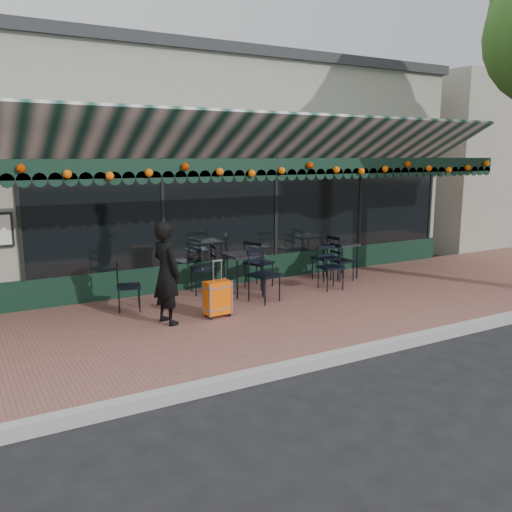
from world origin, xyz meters
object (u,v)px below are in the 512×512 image
chair_a_front (331,268)px  chair_b_left (204,269)px  chair_a_right (342,261)px  chair_a_left (326,258)px  chair_b_front (264,275)px  cafe_table_a (341,247)px  chair_b_right (259,263)px  cafe_table_b (243,258)px  chair_solo (129,287)px  suitcase (218,298)px  woman (167,273)px

chair_a_front → chair_b_left: (-2.21, 0.91, 0.04)m
chair_a_right → chair_a_left: bearing=57.4°
chair_a_right → chair_b_front: (-2.18, -0.60, 0.07)m
cafe_table_a → chair_b_front: chair_b_front is taller
chair_b_right → chair_b_left: bearing=62.7°
cafe_table_b → chair_a_left: (2.00, 0.19, -0.23)m
chair_a_left → chair_b_left: size_ratio=0.99×
chair_a_left → chair_solo: bearing=-89.6°
suitcase → chair_b_right: bearing=37.6°
cafe_table_b → chair_solo: size_ratio=0.97×
chair_a_right → chair_solo: chair_solo is taller
cafe_table_a → chair_a_right: chair_a_right is taller
suitcase → chair_solo: (-1.09, 1.05, 0.09)m
woman → chair_a_left: size_ratio=1.72×
cafe_table_b → chair_a_right: size_ratio=0.97×
woman → chair_b_right: woman is taller
chair_b_left → chair_solo: size_ratio=1.16×
chair_b_right → cafe_table_b: bearing=100.5°
cafe_table_a → chair_a_right: bearing=-120.3°
cafe_table_b → chair_solo: 2.13m
cafe_table_a → chair_solo: chair_solo is taller
chair_b_front → chair_b_right: bearing=47.6°
chair_a_left → chair_b_front: size_ratio=0.98×
chair_a_left → cafe_table_b: bearing=-86.6°
chair_b_left → chair_a_right: bearing=92.7°
woman → chair_a_right: (4.08, 0.94, -0.38)m
woman → chair_b_front: bearing=-92.9°
chair_a_right → woman: bearing=105.3°
cafe_table_a → chair_solo: size_ratio=0.92×
suitcase → woman: bearing=169.0°
chair_a_front → suitcase: bearing=-161.6°
woman → cafe_table_a: woman is taller
chair_solo → chair_a_front: bearing=-82.3°
cafe_table_b → chair_a_right: bearing=-0.2°
suitcase → chair_solo: bearing=131.7°
chair_b_right → chair_b_front: 1.07m
woman → suitcase: (0.79, -0.09, -0.47)m
chair_b_right → chair_a_right: bearing=-125.6°
cafe_table_b → chair_a_right: chair_a_right is taller
chair_solo → suitcase: bearing=-118.7°
woman → chair_a_right: bearing=-90.2°
cafe_table_a → chair_b_front: (-2.32, -0.82, -0.19)m
suitcase → chair_a_front: bearing=7.6°
woman → chair_a_right: 4.20m
chair_a_left → chair_solo: 4.11m
suitcase → chair_a_front: 2.70m
chair_b_front → cafe_table_b: bearing=80.8°
suitcase → chair_a_left: size_ratio=1.00×
suitcase → cafe_table_b: bearing=41.1°
chair_b_front → chair_a_front: bearing=-12.6°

